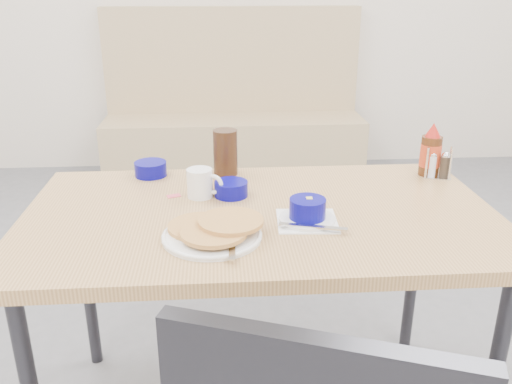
{
  "coord_description": "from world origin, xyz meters",
  "views": [
    {
      "loc": [
        -0.12,
        -1.22,
        1.4
      ],
      "look_at": [
        -0.01,
        0.25,
        0.82
      ],
      "focal_mm": 38.0,
      "sensor_mm": 36.0,
      "label": 1
    }
  ],
  "objects": [
    {
      "name": "pancake_plate",
      "position": [
        -0.14,
        0.08,
        0.78
      ],
      "size": [
        0.27,
        0.28,
        0.05
      ],
      "rotation": [
        0.0,
        0.0,
        -0.35
      ],
      "color": "white",
      "rests_on": "dining_table"
    },
    {
      "name": "coffee_mug",
      "position": [
        -0.18,
        0.38,
        0.81
      ],
      "size": [
        0.12,
        0.08,
        0.09
      ],
      "rotation": [
        0.0,
        0.0,
        -0.35
      ],
      "color": "white",
      "rests_on": "dining_table"
    },
    {
      "name": "butter_bowl",
      "position": [
        -0.08,
        0.38,
        0.78
      ],
      "size": [
        0.11,
        0.11,
        0.05
      ],
      "rotation": [
        0.0,
        0.0,
        -0.11
      ],
      "color": "#060574",
      "rests_on": "dining_table"
    },
    {
      "name": "condiment_caddy",
      "position": [
        0.63,
        0.5,
        0.8
      ],
      "size": [
        0.1,
        0.08,
        0.11
      ],
      "rotation": [
        0.0,
        0.0,
        -0.34
      ],
      "color": "silver",
      "rests_on": "dining_table"
    },
    {
      "name": "sugar_wrapper",
      "position": [
        -0.27,
        0.39,
        0.76
      ],
      "size": [
        0.05,
        0.04,
        0.0
      ],
      "primitive_type": "cube",
      "rotation": [
        0.0,
        0.0,
        0.35
      ],
      "color": "#D6475B",
      "rests_on": "dining_table"
    },
    {
      "name": "syrup_bottle",
      "position": [
        0.61,
        0.53,
        0.84
      ],
      "size": [
        0.07,
        0.07,
        0.19
      ],
      "rotation": [
        0.0,
        0.0,
        -0.19
      ],
      "color": "#47230F",
      "rests_on": "dining_table"
    },
    {
      "name": "dining_table",
      "position": [
        0.0,
        0.25,
        0.7
      ],
      "size": [
        1.4,
        0.8,
        0.76
      ],
      "color": "tan",
      "rests_on": "ground"
    },
    {
      "name": "booth_bench",
      "position": [
        0.0,
        2.78,
        0.35
      ],
      "size": [
        1.9,
        0.56,
        1.22
      ],
      "color": "tan",
      "rests_on": "ground"
    },
    {
      "name": "amber_tumbler",
      "position": [
        -0.1,
        0.59,
        0.84
      ],
      "size": [
        0.11,
        0.11,
        0.16
      ],
      "primitive_type": "cylinder",
      "rotation": [
        0.0,
        0.0,
        -0.3
      ],
      "color": "black",
      "rests_on": "dining_table"
    },
    {
      "name": "creamer_bowl",
      "position": [
        -0.36,
        0.59,
        0.78
      ],
      "size": [
        0.11,
        0.11,
        0.05
      ],
      "rotation": [
        0.0,
        0.0,
        -0.26
      ],
      "color": "#060574",
      "rests_on": "dining_table"
    },
    {
      "name": "grits_setting",
      "position": [
        0.13,
        0.17,
        0.79
      ],
      "size": [
        0.19,
        0.19,
        0.07
      ],
      "rotation": [
        0.0,
        0.0,
        -0.06
      ],
      "color": "white",
      "rests_on": "dining_table"
    }
  ]
}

